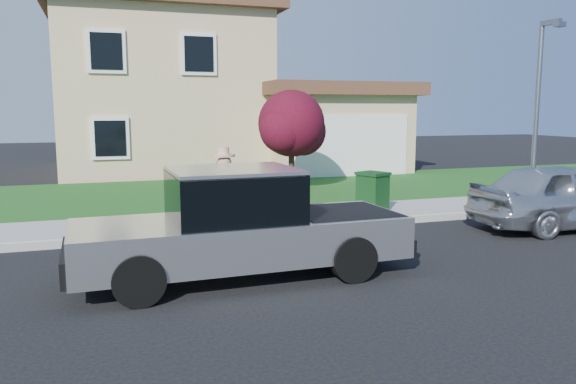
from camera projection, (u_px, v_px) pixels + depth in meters
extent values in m
plane|color=black|center=(272.00, 273.00, 9.05)|extent=(80.00, 80.00, 0.00)
cube|color=gray|center=(278.00, 229.00, 12.08)|extent=(40.00, 0.20, 0.12)
cube|color=gray|center=(263.00, 219.00, 13.11)|extent=(40.00, 2.00, 0.15)
cube|color=#164F1A|center=(223.00, 193.00, 17.33)|extent=(40.00, 7.00, 0.10)
cube|color=tan|center=(159.00, 96.00, 24.53)|extent=(8.00, 9.00, 6.40)
cube|color=tan|center=(322.00, 133.00, 23.99)|extent=(5.50, 6.00, 3.20)
cube|color=white|center=(352.00, 146.00, 21.21)|extent=(4.60, 0.12, 2.30)
cube|color=#4C2D1E|center=(157.00, 15.00, 24.04)|extent=(8.80, 9.80, 0.50)
cube|color=#4C2D1E|center=(323.00, 91.00, 23.73)|extent=(6.20, 6.80, 0.50)
cube|color=white|center=(106.00, 51.00, 19.37)|extent=(1.30, 0.10, 1.50)
cube|color=white|center=(199.00, 54.00, 20.37)|extent=(1.30, 0.10, 1.50)
cube|color=black|center=(110.00, 138.00, 19.81)|extent=(1.30, 0.10, 1.50)
cylinder|color=black|center=(139.00, 280.00, 7.49)|extent=(0.72, 0.29, 0.72)
cylinder|color=black|center=(129.00, 251.00, 9.02)|extent=(0.72, 0.29, 0.72)
cylinder|color=black|center=(353.00, 259.00, 8.56)|extent=(0.72, 0.29, 0.72)
cylinder|color=black|center=(312.00, 236.00, 10.09)|extent=(0.72, 0.29, 0.72)
cube|color=silver|center=(242.00, 238.00, 8.77)|extent=(5.15, 1.91, 0.64)
cube|color=black|center=(233.00, 196.00, 8.63)|extent=(1.92, 1.71, 0.76)
cube|color=silver|center=(233.00, 171.00, 8.57)|extent=(1.92, 1.71, 0.07)
cube|color=black|center=(341.00, 213.00, 9.30)|extent=(1.65, 1.56, 0.05)
cube|color=black|center=(66.00, 261.00, 7.93)|extent=(0.15, 1.70, 0.36)
cube|color=black|center=(387.00, 236.00, 9.66)|extent=(0.15, 1.70, 0.22)
cube|color=black|center=(177.00, 195.00, 9.30)|extent=(0.11, 0.20, 0.16)
imported|color=tan|center=(224.00, 200.00, 10.97)|extent=(0.67, 0.48, 1.73)
cylinder|color=#D3AD87|center=(223.00, 155.00, 10.84)|extent=(0.46, 0.46, 0.05)
cylinder|color=#D3AD87|center=(223.00, 151.00, 10.83)|extent=(0.23, 0.23, 0.16)
imported|color=#B7BBBF|center=(567.00, 195.00, 12.34)|extent=(4.41, 1.92, 1.48)
cylinder|color=black|center=(291.00, 168.00, 17.34)|extent=(0.18, 0.18, 1.42)
sphere|color=#4B101E|center=(291.00, 123.00, 17.14)|extent=(2.04, 2.04, 2.04)
sphere|color=#4B101E|center=(302.00, 132.00, 17.57)|extent=(1.51, 1.51, 1.51)
sphere|color=#4B101E|center=(283.00, 130.00, 16.81)|extent=(1.42, 1.42, 1.42)
cube|color=black|center=(372.00, 193.00, 13.63)|extent=(0.74, 0.79, 0.89)
cube|color=black|center=(373.00, 174.00, 13.56)|extent=(0.81, 0.86, 0.07)
cylinder|color=slate|center=(536.00, 126.00, 12.76)|extent=(0.11, 0.11, 4.50)
cube|color=slate|center=(551.00, 22.00, 12.23)|extent=(0.17, 0.50, 0.11)
cube|color=slate|center=(560.00, 24.00, 12.04)|extent=(0.24, 0.19, 0.11)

